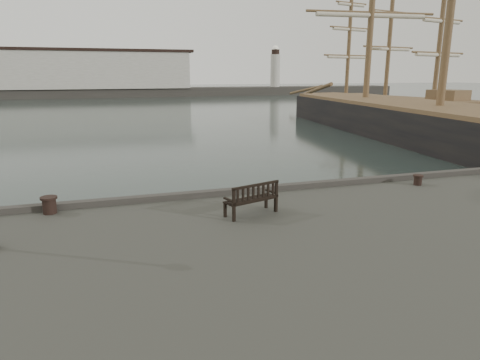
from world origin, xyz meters
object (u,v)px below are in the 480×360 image
object	(u,v)px
bollard_left	(49,205)
bollard_right	(418,180)
tall_ship_main	(437,132)
bench	(251,205)
tall_ship_far	(384,110)

from	to	relation	value
bollard_left	bollard_right	size ratio (longest dim) A/B	1.33
bollard_right	tall_ship_main	distance (m)	21.78
bench	tall_ship_main	distance (m)	27.52
bollard_right	tall_ship_far	bearing A→B (deg)	55.78
tall_ship_main	tall_ship_far	bearing A→B (deg)	70.84
bollard_left	bollard_right	bearing A→B (deg)	-2.31
tall_ship_far	tall_ship_main	bearing A→B (deg)	-127.33
bench	bollard_left	xyz separation A→B (m)	(-5.31, 1.78, -0.04)
bench	bollard_left	bearing A→B (deg)	143.99
bollard_right	tall_ship_far	world-z (taller)	tall_ship_far
bollard_left	tall_ship_far	bearing A→B (deg)	44.25
tall_ship_main	bench	bearing A→B (deg)	-135.62
tall_ship_main	tall_ship_far	xyz separation A→B (m)	(9.35, 19.95, -0.08)
bollard_right	bench	bearing A→B (deg)	-168.84
bench	bollard_right	xyz separation A→B (m)	(6.58, 1.30, -0.10)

